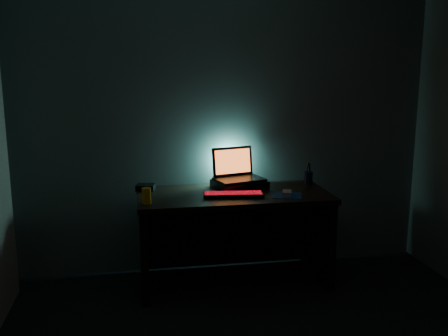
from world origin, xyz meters
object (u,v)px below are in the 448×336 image
Objects in this scene: juice_glass at (147,196)px; router at (146,187)px; laptop at (237,172)px; keyboard at (233,194)px; mouse at (287,193)px; pen_cup at (308,178)px.

juice_glass reaches higher than router.
laptop reaches higher than keyboard.
router is at bearing 178.63° from mouse.
router is (-0.66, 0.30, 0.01)m from keyboard.
juice_glass is 0.40m from router.
pen_cup reaches higher than keyboard.
laptop reaches higher than juice_glass.
keyboard is 0.41m from mouse.
laptop is at bearing 178.06° from pen_cup.
mouse reaches higher than keyboard.
router is (-1.36, 0.01, -0.03)m from pen_cup.
laptop is 2.65× the size of router.
juice_glass is at bearing -77.98° from router.
keyboard is 2.89× the size of router.
laptop is 0.85m from juice_glass.
laptop is 0.50m from mouse.
keyboard is 4.52× the size of pen_cup.
router is at bearing 161.53° from keyboard.
laptop is 0.34m from keyboard.
juice_glass is (-0.75, -0.41, -0.06)m from laptop.
pen_cup is (0.70, 0.29, 0.04)m from keyboard.
juice_glass is (-1.07, -0.04, 0.04)m from mouse.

